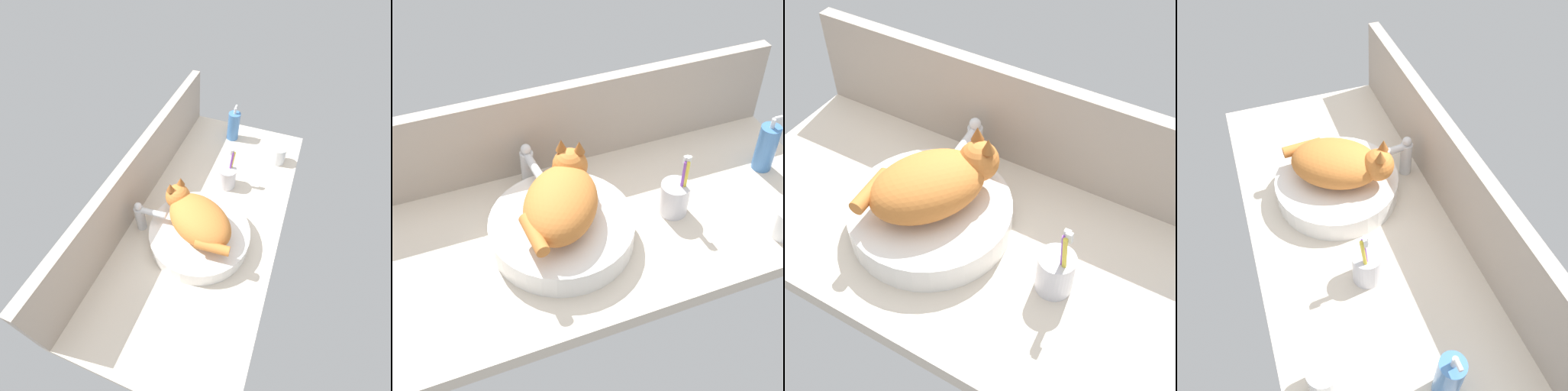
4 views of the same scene
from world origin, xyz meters
TOP-DOWN VIEW (x-y plane):
  - ground_plane at (0.00, 0.00)cm, footprint 122.51×57.37cm
  - backsplash_panel at (0.00, 26.88)cm, footprint 122.51×3.60cm
  - sink_basin at (-11.44, -1.65)cm, footprint 35.18×35.18cm
  - cat at (-10.82, -0.43)cm, footprint 27.25×30.16cm
  - faucet at (-13.29, 19.30)cm, footprint 3.78×11.86cm
  - soap_dispenser at (49.65, 3.78)cm, footprint 5.55×5.55cm
  - toothbrush_cup at (18.46, -2.74)cm, footprint 7.42×7.42cm

SIDE VIEW (x-z plane):
  - ground_plane at x=0.00cm, z-range -4.00..0.00cm
  - sink_basin at x=-11.44cm, z-range 0.00..6.76cm
  - toothbrush_cup at x=18.46cm, z-range -4.43..14.22cm
  - soap_dispenser at x=49.65cm, z-range -1.52..15.58cm
  - faucet at x=-13.29cm, z-range 0.50..14.10cm
  - backsplash_panel at x=0.00cm, z-range 0.00..24.43cm
  - cat at x=-10.82cm, z-range 5.51..19.51cm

